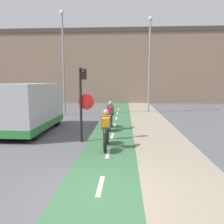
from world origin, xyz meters
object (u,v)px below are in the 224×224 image
object	(u,v)px
van	(29,108)
street_lamp_far	(63,54)
traffic_light_pole	(83,97)
cyclist_near	(106,130)
street_lamp_sidewalk	(150,56)
cyclist_far	(110,116)

from	to	relation	value
van	street_lamp_far	bearing A→B (deg)	86.94
traffic_light_pole	cyclist_near	distance (m)	1.89
traffic_light_pole	street_lamp_sidewalk	world-z (taller)	street_lamp_sidewalk
cyclist_near	van	xyz separation A→B (m)	(-4.22, 2.68, 0.50)
traffic_light_pole	van	size ratio (longest dim) A/B	0.66
van	cyclist_far	bearing A→B (deg)	10.25
street_lamp_far	traffic_light_pole	bearing A→B (deg)	-68.73
street_lamp_far	van	bearing A→B (deg)	-93.06
street_lamp_far	van	size ratio (longest dim) A/B	1.61
traffic_light_pole	van	xyz separation A→B (m)	(-3.14, 1.75, -0.74)
street_lamp_sidewalk	cyclist_near	distance (m)	11.18
cyclist_far	street_lamp_sidewalk	bearing A→B (deg)	67.59
street_lamp_far	cyclist_near	size ratio (longest dim) A/B	4.41
street_lamp_far	van	world-z (taller)	street_lamp_far
cyclist_near	cyclist_far	world-z (taller)	cyclist_near
cyclist_near	street_lamp_sidewalk	bearing A→B (deg)	75.11
cyclist_near	van	size ratio (longest dim) A/B	0.36
cyclist_near	van	distance (m)	5.02
cyclist_far	van	world-z (taller)	van
cyclist_near	cyclist_far	xyz separation A→B (m)	(-0.07, 3.43, -0.00)
cyclist_near	cyclist_far	bearing A→B (deg)	91.14
street_lamp_far	cyclist_far	xyz separation A→B (m)	(3.85, -4.80, -3.93)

